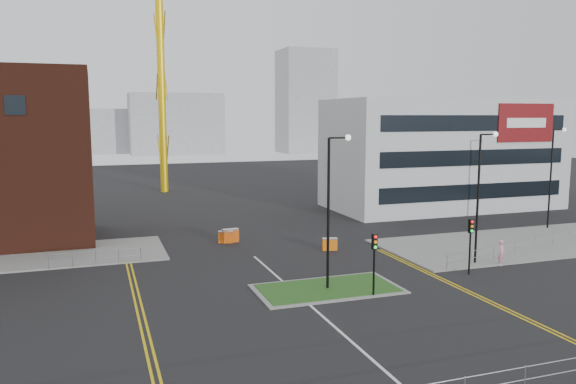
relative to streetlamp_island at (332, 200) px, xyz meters
The scene contains 24 objects.
ground 9.91m from the streetlamp_island, 105.50° to the right, with size 200.00×200.00×0.00m, color black.
pavement_right 21.35m from the streetlamp_island, 16.87° to the left, with size 24.00×10.00×0.12m, color slate.
island_kerb 5.38m from the streetlamp_island, behind, with size 8.60×4.60×0.08m, color slate.
grass_island 5.36m from the streetlamp_island, behind, with size 8.00×4.00×0.12m, color #1D4818.
office_block 33.78m from the streetlamp_island, 45.22° to the left, with size 25.00×12.20×12.00m.
streetlamp_island is the anchor object (origin of this frame).
streetlamp_right_near 12.17m from the streetlamp_island, ahead, with size 1.46×0.36×9.18m.
streetlamp_right_far 27.86m from the streetlamp_island, 21.04° to the left, with size 1.46×0.36×9.18m.
traffic_light_island 3.92m from the streetlamp_island, 48.59° to the right, with size 0.28×0.33×3.65m.
traffic_light_right 10.19m from the streetlamp_island, ahead, with size 0.28×0.33×3.65m.
railing_left 17.22m from the streetlamp_island, 142.89° to the left, with size 6.05×0.05×1.10m.
railing_right 19.18m from the streetlamp_island, 10.84° to the left, with size 19.05×5.05×1.10m.
centre_line 8.38m from the streetlamp_island, 110.29° to the right, with size 0.15×30.00×0.01m, color silver.
yellow_left_a 12.61m from the streetlamp_island, 169.89° to the left, with size 0.12×24.00×0.01m, color gold.
yellow_left_b 12.35m from the streetlamp_island, 169.62° to the left, with size 0.12×24.00×0.01m, color gold.
yellow_right_a 9.29m from the streetlamp_island, 15.36° to the right, with size 0.12×20.00×0.01m, color gold.
yellow_right_b 9.53m from the streetlamp_island, 14.78° to the right, with size 0.12×20.00×0.01m, color gold.
skyline_b 122.28m from the streetlamp_island, 86.35° to the left, with size 24.00×12.00×16.00m, color gray.
skyline_c 124.87m from the streetlamp_island, 69.91° to the left, with size 14.00×12.00×28.00m, color gray.
skyline_d 132.40m from the streetlamp_island, 94.43° to the left, with size 30.00×12.00×12.00m, color gray.
pedestrian 14.04m from the streetlamp_island, ahead, with size 0.65×0.43×1.78m, color pink.
barrier_left 15.22m from the streetlamp_island, 102.90° to the left, with size 1.23×0.69×0.98m.
barrier_mid 15.19m from the streetlamp_island, 101.21° to the left, with size 1.37×0.59×1.12m.
barrier_right 10.91m from the streetlamp_island, 67.19° to the left, with size 1.20×0.62×0.96m.
Camera 1 is at (-10.74, -21.73, 10.29)m, focal length 35.00 mm.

